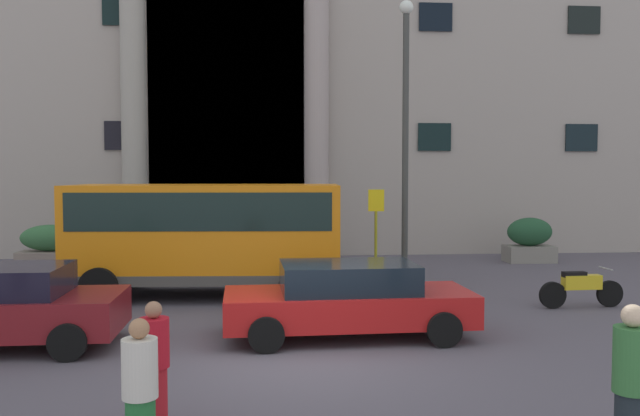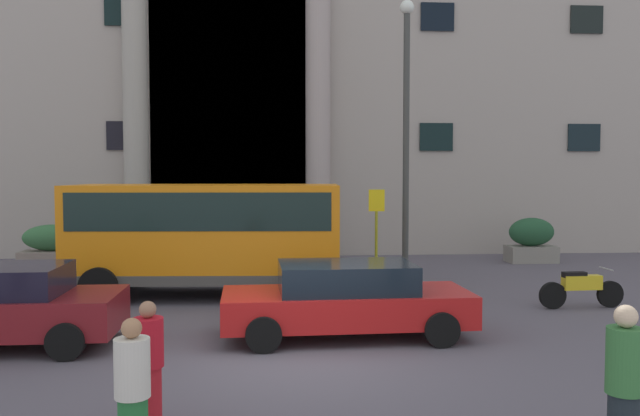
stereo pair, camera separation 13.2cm
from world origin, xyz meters
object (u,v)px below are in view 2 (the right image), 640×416
at_px(hedge_planter_east, 53,247).
at_px(pedestrian_woman_with_bag, 624,391).
at_px(hedge_planter_west, 531,241).
at_px(pedestrian_man_crossing, 149,366).
at_px(bus_stop_sign, 376,225).
at_px(pedestrian_child_trailing, 133,396).
at_px(orange_minibus, 207,230).
at_px(hedge_planter_far_west, 247,247).
at_px(scooter_by_planter, 580,288).
at_px(parked_sedan_far, 346,299).
at_px(lamppost_plaza_centre, 406,118).

xyz_separation_m(hedge_planter_east, pedestrian_woman_with_bag, (10.43, -15.05, 0.21)).
xyz_separation_m(hedge_planter_west, pedestrian_man_crossing, (-10.23, -13.55, 0.04)).
xyz_separation_m(bus_stop_sign, pedestrian_woman_with_bag, (0.59, -11.55, -0.71)).
distance_m(hedge_planter_east, pedestrian_child_trailing, 15.59).
height_order(orange_minibus, pedestrian_woman_with_bag, orange_minibus).
xyz_separation_m(hedge_planter_far_west, pedestrian_child_trailing, (-0.61, -14.64, 0.20)).
xyz_separation_m(hedge_planter_east, pedestrian_child_trailing, (5.54, -14.57, 0.12)).
xyz_separation_m(orange_minibus, pedestrian_man_crossing, (0.12, -8.30, -0.87)).
bearing_deg(scooter_by_planter, bus_stop_sign, 134.67).
relative_size(hedge_planter_east, hedge_planter_far_west, 1.17).
bearing_deg(pedestrian_child_trailing, hedge_planter_far_west, -148.86).
bearing_deg(hedge_planter_far_west, orange_minibus, -98.48).
bearing_deg(pedestrian_woman_with_bag, hedge_planter_far_west, -45.55).
height_order(parked_sedan_far, pedestrian_child_trailing, pedestrian_child_trailing).
bearing_deg(parked_sedan_far, hedge_planter_east, 129.67).
relative_size(pedestrian_man_crossing, pedestrian_child_trailing, 0.97).
bearing_deg(lamppost_plaza_centre, hedge_planter_far_west, 148.52).
height_order(hedge_planter_west, lamppost_plaza_centre, lamppost_plaza_centre).
bearing_deg(parked_sedan_far, orange_minibus, 123.16).
bearing_deg(pedestrian_woman_with_bag, hedge_planter_east, -26.64).
relative_size(hedge_planter_east, pedestrian_man_crossing, 1.29).
height_order(hedge_planter_far_west, pedestrian_man_crossing, pedestrian_man_crossing).
relative_size(orange_minibus, pedestrian_man_crossing, 4.27).
bearing_deg(pedestrian_woman_with_bag, lamppost_plaza_centre, -63.09).
relative_size(pedestrian_child_trailing, lamppost_plaza_centre, 0.20).
relative_size(orange_minibus, scooter_by_planter, 3.33).
xyz_separation_m(orange_minibus, pedestrian_woman_with_bag, (5.06, -9.89, -0.76)).
relative_size(hedge_planter_far_west, scooter_by_planter, 0.86).
relative_size(pedestrian_woman_with_bag, pedestrian_child_trailing, 1.10).
height_order(bus_stop_sign, pedestrian_woman_with_bag, bus_stop_sign).
xyz_separation_m(hedge_planter_west, scooter_by_planter, (-1.89, -7.31, -0.27)).
height_order(hedge_planter_east, pedestrian_woman_with_bag, pedestrian_woman_with_bag).
xyz_separation_m(hedge_planter_east, parked_sedan_far, (8.32, -9.35, 0.04)).
height_order(orange_minibus, pedestrian_man_crossing, orange_minibus).
bearing_deg(bus_stop_sign, lamppost_plaza_centre, 36.63).
distance_m(orange_minibus, pedestrian_man_crossing, 8.35).
distance_m(hedge_planter_west, pedestrian_woman_with_bag, 16.04).
bearing_deg(parked_sedan_far, lamppost_plaza_centre, 67.34).
bearing_deg(lamppost_plaza_centre, pedestrian_man_crossing, -116.43).
bearing_deg(parked_sedan_far, bus_stop_sign, 73.48).
xyz_separation_m(bus_stop_sign, parked_sedan_far, (-1.52, -5.86, -0.89)).
relative_size(bus_stop_sign, parked_sedan_far, 0.56).
bearing_deg(pedestrian_child_trailing, lamppost_plaza_centre, -170.52).
bearing_deg(hedge_planter_far_west, pedestrian_child_trailing, -92.38).
bearing_deg(orange_minibus, hedge_planter_far_west, 84.85).
distance_m(orange_minibus, parked_sedan_far, 5.21).
height_order(hedge_planter_far_west, pedestrian_child_trailing, pedestrian_child_trailing).
bearing_deg(parked_sedan_far, hedge_planter_far_west, 100.99).
bearing_deg(hedge_planter_far_west, bus_stop_sign, -44.00).
bearing_deg(hedge_planter_east, parked_sedan_far, -48.33).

